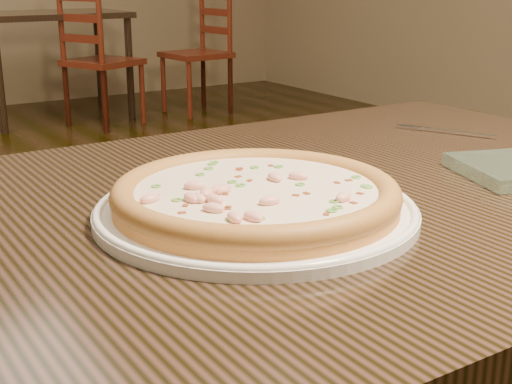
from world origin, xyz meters
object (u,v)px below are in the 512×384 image
hero_table (312,261)px  bg_table_right (50,26)px  plate (256,210)px  chair_c (97,62)px  chair_d (202,53)px  pizza (256,195)px

hero_table → bg_table_right: 4.47m
plate → bg_table_right: (1.13, 4.40, -0.10)m
chair_c → chair_d: (0.85, 0.09, 0.00)m
plate → bg_table_right: size_ratio=0.37×
plate → pizza: size_ratio=1.12×
chair_c → pizza: bearing=-108.0°
pizza → bg_table_right: 4.55m
bg_table_right → chair_d: chair_d is taller
pizza → chair_d: 4.62m
hero_table → bg_table_right: size_ratio=1.20×
plate → chair_c: 4.20m
chair_d → bg_table_right: bearing=162.0°
bg_table_right → pizza: bearing=-104.4°
bg_table_right → chair_d: size_ratio=1.05×
chair_c → chair_d: size_ratio=1.00×
plate → bg_table_right: plate is taller
plate → chair_d: 4.61m
bg_table_right → hero_table: bearing=-103.1°
hero_table → pizza: bearing=-157.4°
hero_table → chair_d: size_ratio=1.26×
chair_c → chair_d: bearing=5.9°
pizza → chair_c: 4.20m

